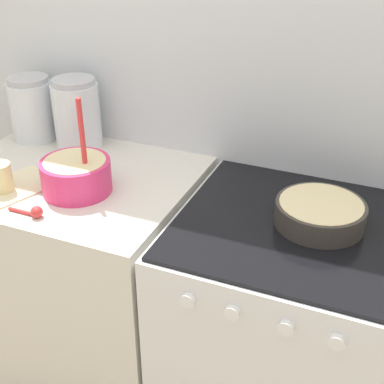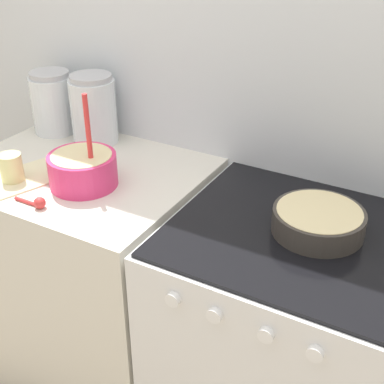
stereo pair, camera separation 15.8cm
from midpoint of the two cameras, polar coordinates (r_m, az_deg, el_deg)
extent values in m
cube|color=silver|center=(1.82, 0.65, 13.03)|extent=(4.64, 0.05, 2.40)
cube|color=silver|center=(2.08, -13.88, -9.18)|extent=(0.82, 0.65, 0.88)
cube|color=silver|center=(1.82, 6.95, -15.38)|extent=(0.68, 0.65, 0.87)
cube|color=black|center=(1.54, 7.92, -3.66)|extent=(0.65, 0.63, 0.01)
cylinder|color=white|center=(1.39, -3.78, -11.58)|extent=(0.04, 0.02, 0.04)
cylinder|color=white|center=(1.35, 0.88, -12.88)|extent=(0.04, 0.02, 0.04)
cylinder|color=white|center=(1.32, 6.55, -14.34)|extent=(0.04, 0.02, 0.04)
cylinder|color=white|center=(1.31, 11.75, -15.55)|extent=(0.04, 0.02, 0.04)
cylinder|color=#E0336B|center=(1.72, -14.84, 1.58)|extent=(0.22, 0.22, 0.10)
cylinder|color=beige|center=(1.71, -14.94, 2.33)|extent=(0.19, 0.19, 0.06)
cylinder|color=red|center=(1.65, -14.26, 4.84)|extent=(0.02, 0.02, 0.29)
cylinder|color=#38332D|center=(1.53, 10.65, -2.39)|extent=(0.25, 0.25, 0.07)
cylinder|color=beige|center=(1.53, 10.67, -2.17)|extent=(0.23, 0.23, 0.06)
cylinder|color=silver|center=(2.14, -18.74, 8.17)|extent=(0.16, 0.16, 0.22)
cylinder|color=olive|center=(2.15, -18.55, 7.09)|extent=(0.14, 0.14, 0.13)
cylinder|color=#B2B2B7|center=(2.10, -19.26, 11.21)|extent=(0.15, 0.15, 0.02)
cylinder|color=silver|center=(2.01, -14.40, 7.82)|extent=(0.17, 0.17, 0.24)
cylinder|color=silver|center=(2.03, -14.24, 6.58)|extent=(0.15, 0.15, 0.14)
cylinder|color=#B2B2B7|center=(1.97, -14.87, 11.29)|extent=(0.15, 0.15, 0.02)
cylinder|color=beige|center=(1.80, -22.17, 1.32)|extent=(0.07, 0.07, 0.10)
cube|color=beige|center=(1.82, -21.37, 0.22)|extent=(0.27, 0.34, 0.01)
cylinder|color=red|center=(1.67, -20.33, -2.06)|extent=(0.09, 0.01, 0.01)
sphere|color=red|center=(1.63, -18.94, -2.11)|extent=(0.04, 0.04, 0.04)
camera|label=1|loc=(0.08, -92.86, -1.61)|focal=50.00mm
camera|label=2|loc=(0.08, 87.14, 1.61)|focal=50.00mm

